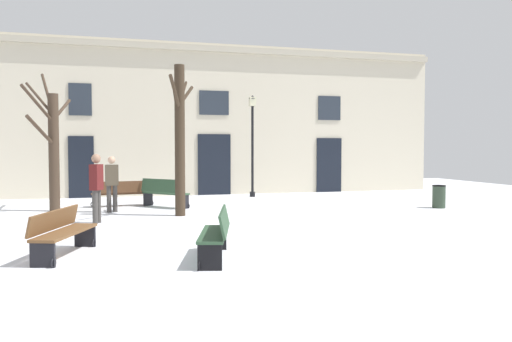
{
  "coord_description": "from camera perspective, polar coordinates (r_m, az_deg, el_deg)",
  "views": [
    {
      "loc": [
        -3.82,
        -12.52,
        1.98
      ],
      "look_at": [
        0.0,
        1.67,
        1.29
      ],
      "focal_mm": 35.5,
      "sensor_mm": 36.0,
      "label": 1
    }
  ],
  "objects": [
    {
      "name": "tree_center",
      "position": [
        16.89,
        -21.94,
        2.71
      ],
      "size": [
        1.35,
        2.68,
        4.4
      ],
      "color": "#423326",
      "rests_on": "ground"
    },
    {
      "name": "litter_bin",
      "position": [
        17.62,
        19.91,
        -2.71
      ],
      "size": [
        0.44,
        0.44,
        0.75
      ],
      "color": "#2D3D2D",
      "rests_on": "ground"
    },
    {
      "name": "tree_left_of_center",
      "position": [
        14.79,
        -8.58,
        3.94
      ],
      "size": [
        0.96,
        2.31,
        4.35
      ],
      "color": "#382B1E",
      "rests_on": "ground"
    },
    {
      "name": "ground_plane",
      "position": [
        13.24,
        1.89,
        -5.93
      ],
      "size": [
        31.9,
        31.9,
        0.0
      ],
      "primitive_type": "plane",
      "color": "white"
    },
    {
      "name": "bench_by_litter_bin",
      "position": [
        9.91,
        -20.97,
        -6.41
      ],
      "size": [
        1.07,
        1.96,
        0.85
      ],
      "rotation": [
        0.0,
        0.0,
        1.25
      ],
      "color": "brown",
      "rests_on": "ground"
    },
    {
      "name": "bench_facing_shops",
      "position": [
        16.96,
        -10.29,
        -2.41
      ],
      "size": [
        1.51,
        1.61,
        0.95
      ],
      "rotation": [
        0.0,
        0.0,
        2.3
      ],
      "color": "#2D4C33",
      "rests_on": "ground"
    },
    {
      "name": "building_facade",
      "position": [
        21.45,
        -4.8,
        5.94
      ],
      "size": [
        19.94,
        0.6,
        6.3
      ],
      "color": "beige",
      "rests_on": "ground"
    },
    {
      "name": "person_near_bench",
      "position": [
        13.82,
        -17.54,
        -1.45
      ],
      "size": [
        0.35,
        0.44,
        1.81
      ],
      "rotation": [
        0.0,
        0.0,
        1.16
      ],
      "color": "#403D3A",
      "rests_on": "ground"
    },
    {
      "name": "streetlamp",
      "position": [
        20.26,
        -0.4,
        4.06
      ],
      "size": [
        0.3,
        0.3,
        4.05
      ],
      "color": "black",
      "rests_on": "ground"
    },
    {
      "name": "person_strolling",
      "position": [
        16.03,
        -15.94,
        -1.11
      ],
      "size": [
        0.4,
        0.26,
        1.71
      ],
      "rotation": [
        0.0,
        0.0,
        0.11
      ],
      "color": "#403D3A",
      "rests_on": "ground"
    },
    {
      "name": "bench_near_lamp",
      "position": [
        17.6,
        -14.97,
        -2.43
      ],
      "size": [
        1.95,
        0.77,
        0.86
      ],
      "rotation": [
        0.0,
        0.0,
        3.29
      ],
      "color": "#51331E",
      "rests_on": "ground"
    },
    {
      "name": "bench_near_center_tree",
      "position": [
        9.03,
        -4.46,
        -7.0
      ],
      "size": [
        0.9,
        1.86,
        0.89
      ],
      "rotation": [
        0.0,
        0.0,
        4.47
      ],
      "color": "#2D4C33",
      "rests_on": "ground"
    }
  ]
}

